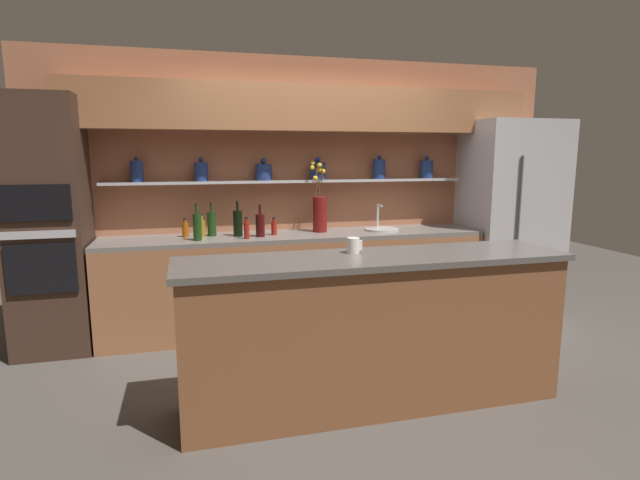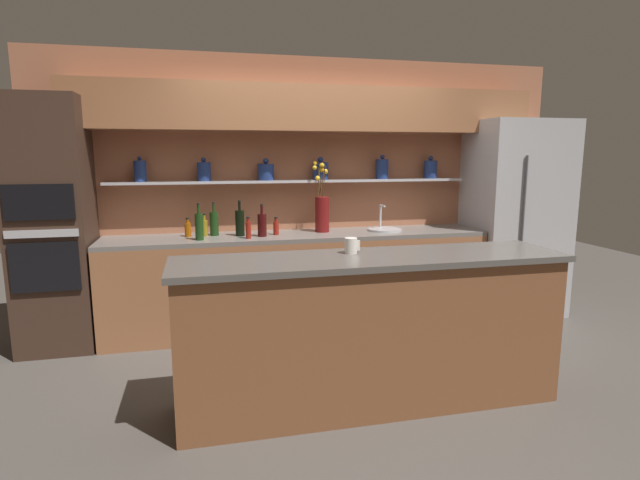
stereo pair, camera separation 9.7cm
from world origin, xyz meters
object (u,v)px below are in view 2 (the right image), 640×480
Objects in this scene: flower_vase at (322,210)px; bottle_oil_3 at (204,227)px; bottle_sauce_0 at (276,227)px; bottle_sauce_7 at (248,229)px; bottle_sauce_1 at (188,229)px; refrigerator at (515,218)px; bottle_wine_6 at (214,223)px; sink_fixture at (384,228)px; bottle_wine_2 at (240,223)px; bottle_wine_4 at (199,226)px; coffee_mug at (351,246)px; oven_tower at (53,225)px; bottle_wine_5 at (262,225)px.

bottle_oil_3 is (-1.12, 0.00, -0.13)m from flower_vase.
bottle_sauce_0 is 0.86× the size of bottle_sauce_7.
bottle_sauce_1 is 0.83× the size of bottle_oil_3.
refrigerator reaches higher than bottle_wine_6.
sink_fixture is 1.42m from bottle_wine_2.
bottle_wine_2 is (-2.85, 0.05, 0.04)m from refrigerator.
bottle_wine_2 is at bearing 21.81° from bottle_wine_4.
bottle_wine_2 is at bearing -18.03° from bottle_wine_6.
refrigerator reaches higher than bottle_wine_4.
refrigerator is 2.94× the size of flower_vase.
coffee_mug is (-2.24, -1.46, 0.07)m from refrigerator.
refrigerator is 2.52m from bottle_sauce_0.
bottle_sauce_0 is (-1.08, -0.01, 0.05)m from sink_fixture.
sink_fixture reaches higher than bottle_oil_3.
sink_fixture is at bearing -2.36° from bottle_oil_3.
flower_vase is 3.45× the size of bottle_sauce_7.
refrigerator is at bearing -0.79° from bottle_sauce_0.
bottle_wine_2 is 0.33m from bottle_oil_3.
bottle_sauce_1 is 0.15m from bottle_oil_3.
oven_tower is 6.87× the size of bottle_wine_6.
bottle_wine_4 is 1.68m from coffee_mug.
oven_tower reaches higher than bottle_sauce_1.
refrigerator is 10.15× the size of bottle_sauce_7.
bottle_wine_5 is (0.67, -0.15, 0.04)m from bottle_sauce_1.
bottle_wine_5 is at bearing 106.20° from coffee_mug.
flower_vase is at bearing -0.26° from bottle_sauce_1.
sink_fixture reaches higher than bottle_sauce_1.
coffee_mug is at bearing -118.14° from sink_fixture.
bottle_wine_4 reaches higher than bottle_wine_6.
bottle_oil_3 reaches higher than bottle_sauce_1.
bottle_wine_6 reaches higher than bottle_sauce_0.
bottle_oil_3 is at bearing 177.64° from sink_fixture.
oven_tower is 20.65× the size of coffee_mug.
bottle_wine_6 is (-1.65, 0.08, 0.09)m from sink_fixture.
sink_fixture is (-1.43, 0.05, -0.06)m from refrigerator.
bottle_wine_2 is 1.10× the size of bottle_wine_5.
flower_vase is 2.04× the size of sink_fixture.
bottle_wine_6 is at bearing 170.77° from bottle_sauce_0.
bottle_wine_2 is 3.17× the size of coffee_mug.
refrigerator is 1.44m from sink_fixture.
bottle_wine_2 reaches higher than bottle_wine_6.
oven_tower reaches higher than flower_vase.
bottle_sauce_1 is at bearing 4.36° from oven_tower.
sink_fixture is at bearing -0.12° from bottle_wine_2.
oven_tower is 2.65m from coffee_mug.
bottle_wine_6 reaches higher than bottle_sauce_1.
bottle_sauce_0 is 1.52m from coffee_mug.
sink_fixture is at bearing 4.61° from bottle_wine_4.
bottle_sauce_0 is (1.91, -0.00, -0.08)m from oven_tower.
coffee_mug is (-0.19, -1.58, -0.06)m from flower_vase.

